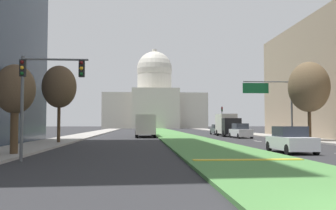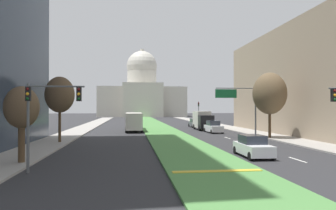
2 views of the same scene
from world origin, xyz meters
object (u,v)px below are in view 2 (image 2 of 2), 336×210
Objects in this scene: capitol_building at (142,94)px; box_truck_delivery at (203,120)px; sedan_lead_stopped at (253,147)px; sedan_midblock at (213,127)px; overhead_guide_sign at (241,101)px; sedan_distant at (195,123)px; traffic_light_far_right at (199,110)px; city_bus at (134,120)px; street_tree_right_mid at (270,94)px; traffic_light_near_left at (43,108)px; street_tree_left_near at (22,109)px; street_tree_left_mid at (60,95)px.

capitol_building is 5.81× the size of box_truck_delivery.
sedan_midblock reaches higher than sedan_lead_stopped.
overhead_guide_sign is 21.50m from sedan_distant.
traffic_light_far_right is 0.47× the size of city_bus.
sedan_midblock is (-4.42, 9.68, -4.67)m from street_tree_right_mid.
traffic_light_near_left reaches higher than box_truck_delivery.
city_bus is at bearing 80.13° from traffic_light_near_left.
street_tree_left_near reaches higher than sedan_lead_stopped.
street_tree_left_mid is at bearing 91.18° from street_tree_left_near.
sedan_distant is (-1.56, 21.10, -3.86)m from overhead_guide_sign.
traffic_light_near_left is at bearing -53.54° from street_tree_left_near.
sedan_midblock is at bearing -23.62° from city_bus.
box_truck_delivery is (2.89, 29.04, 0.89)m from sedan_lead_stopped.
capitol_building is 98.83m from overhead_guide_sign.
box_truck_delivery is at bearing 57.19° from street_tree_left_near.
traffic_light_far_right is 1.21× the size of sedan_lead_stopped.
sedan_lead_stopped is 0.99× the size of sedan_midblock.
sedan_lead_stopped is at bearing -72.46° from city_bus.
city_bus is (-4.43, -85.66, -8.24)m from capitol_building.
street_tree_right_mid is at bearing -42.34° from city_bus.
sedan_distant is 0.70× the size of box_truck_delivery.
capitol_building is at bearing 92.23° from sedan_lead_stopped.
street_tree_left_mid reaches higher than city_bus.
street_tree_left_mid is at bearing -128.31° from sedan_distant.
capitol_building is 78.08m from sedan_distant.
street_tree_right_mid reaches higher than overhead_guide_sign.
street_tree_left_mid is 1.11× the size of box_truck_delivery.
sedan_distant is at bearing 89.95° from sedan_midblock.
traffic_light_far_right is 25.55m from city_bus.
sedan_midblock is (-3.38, -25.61, -2.46)m from traffic_light_far_right.
capitol_building is 85.35m from box_truck_delivery.
box_truck_delivery is (17.34, 33.21, -2.12)m from traffic_light_near_left.
traffic_light_near_left is 0.99× the size of street_tree_left_near.
sedan_distant is (-4.40, 23.38, -4.74)m from street_tree_right_mid.
traffic_light_near_left reaches higher than sedan_midblock.
sedan_midblock is at bearing 50.66° from street_tree_left_near.
street_tree_right_mid is 1.86× the size of sedan_midblock.
overhead_guide_sign is 8.45m from sedan_midblock.
capitol_building is at bearing 83.07° from street_tree_left_mid.
street_tree_left_near is at bearing -117.58° from sedan_distant.
sedan_distant is 0.41× the size of city_bus.
capitol_building is at bearing 87.04° from city_bus.
overhead_guide_sign is 27.01m from street_tree_left_near.
traffic_light_near_left is at bearing -123.01° from sedan_midblock.
city_bus is at bearing 136.94° from overhead_guide_sign.
traffic_light_far_right is at bearing 79.59° from box_truck_delivery.
street_tree_right_mid is at bearing -73.90° from box_truck_delivery.
capitol_building is at bearing 95.27° from overhead_guide_sign.
sedan_lead_stopped is (16.63, 1.22, -2.95)m from street_tree_left_near.
street_tree_right_mid is 17.01m from box_truck_delivery.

